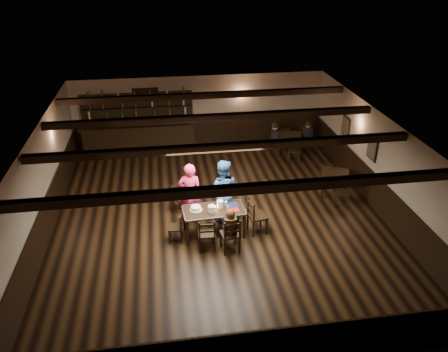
{
  "coord_description": "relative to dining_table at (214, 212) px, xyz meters",
  "views": [
    {
      "loc": [
        -1.38,
        -10.07,
        6.65
      ],
      "look_at": [
        0.16,
        0.2,
        1.22
      ],
      "focal_mm": 35.0,
      "sensor_mm": 36.0,
      "label": 1
    }
  ],
  "objects": [
    {
      "name": "room_shell",
      "position": [
        0.25,
        0.74,
        1.07
      ],
      "size": [
        9.02,
        10.02,
        2.71
      ],
      "color": "beige",
      "rests_on": "ground"
    },
    {
      "name": "salt_shaker",
      "position": [
        0.35,
        -0.05,
        0.13
      ],
      "size": [
        0.04,
        0.04,
        0.1
      ],
      "primitive_type": "cylinder",
      "color": "silver",
      "rests_on": "dining_table"
    },
    {
      "name": "dining_table",
      "position": [
        0.0,
        0.0,
        0.0
      ],
      "size": [
        1.62,
        0.88,
        0.75
      ],
      "color": "black",
      "rests_on": "ground"
    },
    {
      "name": "man_blue",
      "position": [
        0.32,
        0.65,
        0.23
      ],
      "size": [
        1.01,
        0.87,
        1.8
      ],
      "primitive_type": "imported",
      "rotation": [
        0.0,
        0.0,
        2.9
      ],
      "color": "navy",
      "rests_on": "ground"
    },
    {
      "name": "pepper_shaker",
      "position": [
        0.41,
        -0.03,
        0.13
      ],
      "size": [
        0.04,
        0.04,
        0.09
      ],
      "primitive_type": "cylinder",
      "color": "#A5A8AD",
      "rests_on": "dining_table"
    },
    {
      "name": "chair_far_pushed",
      "position": [
        -0.85,
        1.32,
        -0.17
      ],
      "size": [
        0.55,
        0.55,
        0.85
      ],
      "color": "black",
      "rests_on": "ground"
    },
    {
      "name": "woman_pink",
      "position": [
        -0.54,
        0.7,
        0.2
      ],
      "size": [
        0.68,
        0.49,
        1.74
      ],
      "primitive_type": "imported",
      "rotation": [
        0.0,
        0.0,
        3.01
      ],
      "color": "#F6396F",
      "rests_on": "ground"
    },
    {
      "name": "plate_stack_b",
      "position": [
        0.18,
        0.08,
        0.18
      ],
      "size": [
        0.17,
        0.17,
        0.2
      ],
      "primitive_type": "cylinder",
      "color": "white",
      "rests_on": "dining_table"
    },
    {
      "name": "back_table_b",
      "position": [
        3.33,
        4.59,
        -0.02
      ],
      "size": [
        1.04,
        1.04,
        0.75
      ],
      "color": "black",
      "rests_on": "ground"
    },
    {
      "name": "bar_counter",
      "position": [
        -1.98,
        5.42,
        0.05
      ],
      "size": [
        4.08,
        0.7,
        2.2
      ],
      "color": "black",
      "rests_on": "ground"
    },
    {
      "name": "back_table_a",
      "position": [
        3.83,
        1.51,
        -0.03
      ],
      "size": [
        1.01,
        1.01,
        0.75
      ],
      "color": "black",
      "rests_on": "ground"
    },
    {
      "name": "menu_blue",
      "position": [
        0.49,
        0.15,
        0.08
      ],
      "size": [
        0.37,
        0.29,
        0.0
      ],
      "primitive_type": "cube",
      "rotation": [
        0.0,
        0.0,
        0.16
      ],
      "color": "#101A53",
      "rests_on": "dining_table"
    },
    {
      "name": "bg_patron_right",
      "position": [
        3.99,
        4.61,
        0.16
      ],
      "size": [
        0.3,
        0.4,
        0.73
      ],
      "color": "black",
      "rests_on": "ground"
    },
    {
      "name": "cake",
      "position": [
        -0.45,
        0.05,
        0.12
      ],
      "size": [
        0.32,
        0.32,
        0.1
      ],
      "color": "white",
      "rests_on": "dining_table"
    },
    {
      "name": "chair_end_right",
      "position": [
        1.05,
        -0.08,
        -0.1
      ],
      "size": [
        0.51,
        0.53,
        0.98
      ],
      "color": "black",
      "rests_on": "ground"
    },
    {
      "name": "chair_end_left",
      "position": [
        -0.93,
        -0.14,
        -0.21
      ],
      "size": [
        0.4,
        0.41,
        0.79
      ],
      "color": "black",
      "rests_on": "ground"
    },
    {
      "name": "bg_patron_left",
      "position": [
        2.72,
        4.41,
        0.21
      ],
      "size": [
        0.34,
        0.44,
        0.82
      ],
      "color": "black",
      "rests_on": "ground"
    },
    {
      "name": "chair_near_left",
      "position": [
        -0.26,
        -0.67,
        -0.15
      ],
      "size": [
        0.43,
        0.41,
        0.89
      ],
      "color": "black",
      "rests_on": "ground"
    },
    {
      "name": "tea_light",
      "position": [
        0.05,
        0.06,
        0.1
      ],
      "size": [
        0.06,
        0.06,
        0.06
      ],
      "color": "#A5A8AD",
      "rests_on": "dining_table"
    },
    {
      "name": "drink_glass",
      "position": [
        0.34,
        0.16,
        0.14
      ],
      "size": [
        0.07,
        0.07,
        0.11
      ],
      "primitive_type": "cylinder",
      "color": "silver",
      "rests_on": "dining_table"
    },
    {
      "name": "seated_person",
      "position": [
        0.31,
        -0.75,
        0.13
      ],
      "size": [
        0.31,
        0.47,
        0.76
      ],
      "color": "black",
      "rests_on": "ground"
    },
    {
      "name": "plate_stack_a",
      "position": [
        -0.06,
        -0.1,
        0.17
      ],
      "size": [
        0.19,
        0.19,
        0.18
      ],
      "primitive_type": "cylinder",
      "color": "white",
      "rests_on": "dining_table"
    },
    {
      "name": "ground",
      "position": [
        0.24,
        0.7,
        -0.67
      ],
      "size": [
        10.0,
        10.0,
        0.0
      ],
      "primitive_type": "plane",
      "color": "black",
      "rests_on": "ground"
    },
    {
      "name": "chair_near_right",
      "position": [
        0.32,
        -0.81,
        -0.12
      ],
      "size": [
        0.5,
        0.48,
        0.94
      ],
      "color": "black",
      "rests_on": "ground"
    },
    {
      "name": "menu_red",
      "position": [
        0.49,
        -0.09,
        0.08
      ],
      "size": [
        0.32,
        0.24,
        0.0
      ],
      "primitive_type": "cube",
      "rotation": [
        0.0,
        0.0,
        0.13
      ],
      "color": "maroon",
      "rests_on": "dining_table"
    }
  ]
}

